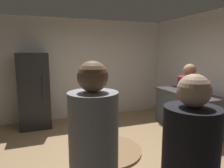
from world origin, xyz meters
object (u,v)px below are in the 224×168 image
(person_in_gray_shirt, at_px, (94,165))
(person_in_maroon_shirt, at_px, (187,108))
(wine_bottle_on_counter, at_px, (205,91))
(plastic_cup_red, at_px, (107,139))
(beer_bottle_amber, at_px, (108,146))
(foreground_table, at_px, (106,158))
(beer_bottle_brown, at_px, (85,140))
(kettle, at_px, (186,89))
(refrigerator, at_px, (34,91))
(beer_bottle_on_counter, at_px, (197,91))

(person_in_gray_shirt, height_order, person_in_maroon_shirt, person_in_gray_shirt)
(wine_bottle_on_counter, distance_m, plastic_cup_red, 2.68)
(beer_bottle_amber, relative_size, plastic_cup_red, 2.09)
(wine_bottle_on_counter, height_order, person_in_gray_shirt, person_in_gray_shirt)
(foreground_table, height_order, beer_bottle_brown, beer_bottle_brown)
(beer_bottle_amber, distance_m, beer_bottle_brown, 0.30)
(foreground_table, bearing_deg, plastic_cup_red, 65.39)
(kettle, relative_size, wine_bottle_on_counter, 0.79)
(foreground_table, distance_m, plastic_cup_red, 0.22)
(beer_bottle_amber, bearing_deg, person_in_maroon_shirt, 19.47)
(kettle, xyz_separation_m, plastic_cup_red, (-2.45, -1.57, -0.18))
(beer_bottle_brown, bearing_deg, refrigerator, 100.93)
(beer_bottle_on_counter, height_order, plastic_cup_red, beer_bottle_on_counter)
(wine_bottle_on_counter, xyz_separation_m, beer_bottle_on_counter, (-0.01, 0.21, -0.03))
(refrigerator, distance_m, beer_bottle_on_counter, 3.74)
(refrigerator, distance_m, plastic_cup_red, 3.10)
(refrigerator, xyz_separation_m, beer_bottle_amber, (0.77, -3.20, -0.08))
(refrigerator, xyz_separation_m, kettle, (3.29, -1.41, 0.07))
(kettle, bearing_deg, beer_bottle_amber, -144.59)
(refrigerator, relative_size, beer_bottle_amber, 7.83)
(person_in_gray_shirt, bearing_deg, beer_bottle_amber, -17.69)
(beer_bottle_on_counter, height_order, beer_bottle_amber, beer_bottle_on_counter)
(beer_bottle_on_counter, relative_size, person_in_gray_shirt, 0.13)
(beer_bottle_on_counter, relative_size, plastic_cup_red, 2.09)
(beer_bottle_amber, distance_m, person_in_maroon_shirt, 1.60)
(refrigerator, xyz_separation_m, foreground_table, (0.78, -3.12, -0.27))
(beer_bottle_brown, distance_m, person_in_gray_shirt, 0.94)
(beer_bottle_amber, xyz_separation_m, person_in_gray_shirt, (-0.34, -0.68, 0.22))
(foreground_table, xyz_separation_m, beer_bottle_brown, (-0.20, 0.15, 0.19))
(wine_bottle_on_counter, height_order, foreground_table, wine_bottle_on_counter)
(beer_bottle_brown, bearing_deg, person_in_maroon_shirt, 10.19)
(foreground_table, relative_size, person_in_maroon_shirt, 0.49)
(beer_bottle_brown, relative_size, person_in_gray_shirt, 0.13)
(person_in_gray_shirt, bearing_deg, beer_bottle_on_counter, -44.80)
(foreground_table, bearing_deg, person_in_maroon_shirt, 16.78)
(refrigerator, bearing_deg, beer_bottle_on_counter, -27.98)
(beer_bottle_on_counter, height_order, beer_bottle_brown, beer_bottle_on_counter)
(wine_bottle_on_counter, height_order, beer_bottle_on_counter, wine_bottle_on_counter)
(beer_bottle_brown, bearing_deg, kettle, 29.93)
(wine_bottle_on_counter, height_order, beer_bottle_amber, wine_bottle_on_counter)
(beer_bottle_amber, bearing_deg, foreground_table, 86.92)
(beer_bottle_on_counter, bearing_deg, kettle, 91.85)
(kettle, xyz_separation_m, beer_bottle_brown, (-2.72, -1.56, -0.15))
(refrigerator, height_order, beer_bottle_brown, refrigerator)
(foreground_table, distance_m, person_in_maroon_shirt, 1.60)
(refrigerator, distance_m, person_in_maroon_shirt, 3.51)
(beer_bottle_amber, relative_size, beer_bottle_brown, 1.00)
(plastic_cup_red, distance_m, person_in_gray_shirt, 1.01)
(kettle, bearing_deg, beer_bottle_brown, -150.07)
(refrigerator, relative_size, plastic_cup_red, 16.36)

